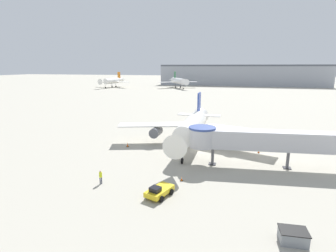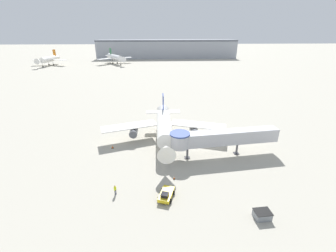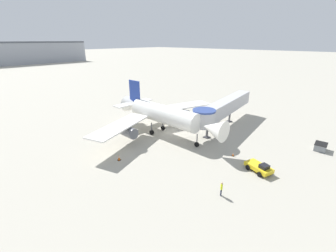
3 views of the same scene
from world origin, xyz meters
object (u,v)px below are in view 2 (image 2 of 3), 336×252
ground_crew_marshaller (115,189)px  jet_bridge (218,138)px  main_airplane (164,127)px  traffic_cone_near_nose (174,178)px  traffic_cone_starboard_wing (213,139)px  traffic_cone_port_wing (113,147)px  background_jet_orange_tail (49,59)px  service_container_gray (262,215)px  background_jet_green_tail (115,57)px  pushback_tug_yellow (166,194)px

ground_crew_marshaller → jet_bridge: bearing=172.2°
main_airplane → traffic_cone_near_nose: 15.12m
traffic_cone_starboard_wing → traffic_cone_port_wing: 23.96m
traffic_cone_port_wing → background_jet_orange_tail: (-68.93, 131.37, 4.39)m
service_container_gray → background_jet_orange_tail: bearing=121.5°
service_container_gray → background_jet_green_tail: size_ratio=0.09×
ground_crew_marshaller → background_jet_green_tail: 155.91m
pushback_tug_yellow → traffic_cone_starboard_wing: bearing=76.6°
traffic_cone_starboard_wing → background_jet_orange_tail: (-92.75, 128.81, 4.48)m
traffic_cone_starboard_wing → pushback_tug_yellow: bearing=-122.1°
traffic_cone_near_nose → background_jet_green_tail: size_ratio=0.02×
pushback_tug_yellow → traffic_cone_port_wing: (-11.45, 17.12, -0.27)m
ground_crew_marshaller → traffic_cone_starboard_wing: bearing=-176.3°
background_jet_orange_tail → traffic_cone_port_wing: bearing=-53.8°
main_airplane → pushback_tug_yellow: (-0.47, -19.43, -3.38)m
traffic_cone_starboard_wing → ground_crew_marshaller: size_ratio=0.34×
service_container_gray → traffic_cone_near_nose: (-11.89, 9.76, -0.29)m
pushback_tug_yellow → ground_crew_marshaller: bearing=-169.9°
background_jet_orange_tail → main_airplane: bearing=-49.4°
main_airplane → pushback_tug_yellow: size_ratio=7.40×
service_container_gray → background_jet_green_tail: background_jet_green_tail is taller
main_airplane → traffic_cone_port_wing: size_ratio=36.70×
jet_bridge → ground_crew_marshaller: jet_bridge is taller
pushback_tug_yellow → traffic_cone_near_nose: bearing=89.6°
jet_bridge → background_jet_green_tail: (-43.84, 142.50, 0.72)m
main_airplane → traffic_cone_near_nose: size_ratio=48.17×
background_jet_green_tail → background_jet_orange_tail: 48.39m
pushback_tug_yellow → traffic_cone_starboard_wing: pushback_tug_yellow is taller
main_airplane → background_jet_orange_tail: background_jet_orange_tail is taller
traffic_cone_near_nose → background_jet_green_tail: 154.28m
traffic_cone_starboard_wing → service_container_gray: bearing=-87.2°
background_jet_green_tail → pushback_tug_yellow: bearing=-108.5°
main_airplane → service_container_gray: 27.87m
traffic_cone_port_wing → traffic_cone_near_nose: (13.12, -12.29, -0.10)m
traffic_cone_port_wing → background_jet_green_tail: (-21.00, 138.10, 4.55)m
pushback_tug_yellow → ground_crew_marshaller: ground_crew_marshaller is taller
main_airplane → traffic_cone_port_wing: 12.68m
main_airplane → service_container_gray: size_ratio=12.29×
background_jet_green_tail → traffic_cone_near_nose: bearing=-107.6°
ground_crew_marshaller → background_jet_orange_tail: 164.00m
main_airplane → jet_bridge: 12.81m
traffic_cone_starboard_wing → background_jet_green_tail: background_jet_green_tail is taller
pushback_tug_yellow → background_jet_orange_tail: 168.90m
service_container_gray → traffic_cone_near_nose: bearing=140.6°
pushback_tug_yellow → ground_crew_marshaller: 8.36m
service_container_gray → background_jet_orange_tail: background_jet_orange_tail is taller
traffic_cone_port_wing → background_jet_orange_tail: bearing=117.7°
ground_crew_marshaller → main_airplane: bearing=-153.7°
main_airplane → service_container_gray: (13.09, -24.36, -3.46)m
traffic_cone_starboard_wing → traffic_cone_port_wing: size_ratio=0.76×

